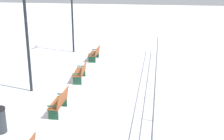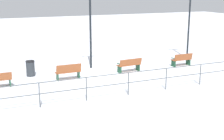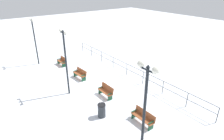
{
  "view_description": "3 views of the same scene",
  "coord_description": "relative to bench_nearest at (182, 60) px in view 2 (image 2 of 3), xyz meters",
  "views": [
    {
      "loc": [
        -3.93,
        12.96,
        5.47
      ],
      "look_at": [
        -2.02,
        0.42,
        1.41
      ],
      "focal_mm": 50.15,
      "sensor_mm": 36.0,
      "label": 1
    },
    {
      "loc": [
        -17.1,
        6.54,
        5.06
      ],
      "look_at": [
        -2.37,
        0.22,
        0.91
      ],
      "focal_mm": 51.19,
      "sensor_mm": 36.0,
      "label": 2
    },
    {
      "loc": [
        7.08,
        12.48,
        8.0
      ],
      "look_at": [
        -1.73,
        0.57,
        1.28
      ],
      "focal_mm": 31.19,
      "sensor_mm": 36.0,
      "label": 3
    }
  ],
  "objects": [
    {
      "name": "bench_nearest",
      "position": [
        0.0,
        0.0,
        0.0
      ],
      "size": [
        0.56,
        1.38,
        0.86
      ],
      "rotation": [
        0.0,
        0.0,
        0.01
      ],
      "color": "brown",
      "rests_on": "ground"
    },
    {
      "name": "waterfront_railing",
      "position": [
        -3.9,
        5.85,
        0.33
      ],
      "size": [
        0.05,
        17.14,
        1.14
      ],
      "color": "#4C5156",
      "rests_on": "ground"
    },
    {
      "name": "lamppost_middle",
      "position": [
        1.9,
        5.7,
        2.67
      ],
      "size": [
        0.22,
        1.08,
        5.04
      ],
      "color": "black",
      "rests_on": "ground"
    },
    {
      "name": "lamppost_near",
      "position": [
        1.9,
        -1.83,
        2.73
      ],
      "size": [
        0.26,
        0.97,
        4.77
      ],
      "color": "black",
      "rests_on": "ground"
    },
    {
      "name": "ground_plane",
      "position": [
        -0.03,
        5.85,
        -0.44
      ],
      "size": [
        80.0,
        80.0,
        0.0
      ],
      "primitive_type": "plane",
      "color": "white",
      "rests_on": "ground"
    },
    {
      "name": "trash_bin",
      "position": [
        1.45,
        9.63,
        0.02
      ],
      "size": [
        0.52,
        0.52,
        0.92
      ],
      "color": "#2D3338",
      "rests_on": "ground"
    },
    {
      "name": "bench_second",
      "position": [
        -0.05,
        3.89,
        0.02
      ],
      "size": [
        0.66,
        1.56,
        0.86
      ],
      "rotation": [
        0.0,
        0.0,
        0.08
      ],
      "color": "brown",
      "rests_on": "ground"
    },
    {
      "name": "bench_third",
      "position": [
        -0.18,
        7.79,
        0.03
      ],
      "size": [
        0.51,
        1.44,
        0.92
      ],
      "rotation": [
        0.0,
        0.0,
        0.01
      ],
      "color": "brown",
      "rests_on": "ground"
    }
  ]
}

